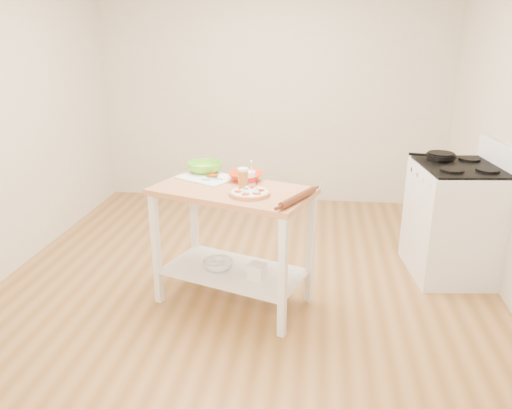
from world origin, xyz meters
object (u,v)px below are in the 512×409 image
object	(u,v)px
prep_island	(233,222)
rolling_pin	(298,198)
spatula	(211,179)
shelf_glass_bowl	(218,265)
green_bowl	(205,168)
beer_pint	(243,178)
gas_stove	(454,220)
shelf_bin	(257,271)
skillet	(440,156)
yogurt_tub	(249,179)
cutting_board	(207,177)
pizza	(250,193)
orange_bowl	(246,176)
knife	(203,170)

from	to	relation	value
prep_island	rolling_pin	world-z (taller)	rolling_pin
spatula	shelf_glass_bowl	xyz separation A→B (m)	(0.06, -0.15, -0.62)
green_bowl	beer_pint	distance (m)	0.51
gas_stove	spatula	bearing A→B (deg)	-170.99
rolling_pin	shelf_bin	bearing A→B (deg)	157.98
skillet	yogurt_tub	xyz separation A→B (m)	(-1.48, -0.81, -0.02)
green_bowl	shelf_bin	world-z (taller)	green_bowl
skillet	rolling_pin	xyz separation A→B (m)	(-1.12, -1.09, -0.05)
skillet	green_bowl	xyz separation A→B (m)	(-1.87, -0.50, -0.03)
cutting_board	shelf_bin	distance (m)	0.80
rolling_pin	yogurt_tub	bearing A→B (deg)	142.24
gas_stove	yogurt_tub	distance (m)	1.80
pizza	shelf_bin	bearing A→B (deg)	22.57
spatula	shelf_glass_bowl	distance (m)	0.64
spatula	green_bowl	world-z (taller)	green_bowl
rolling_pin	green_bowl	bearing A→B (deg)	141.73
green_bowl	yogurt_tub	world-z (taller)	yogurt_tub
orange_bowl	shelf_glass_bowl	bearing A→B (deg)	-130.64
cutting_board	spatula	bearing A→B (deg)	-28.51
pizza	spatula	size ratio (longest dim) A/B	1.84
yogurt_tub	pizza	bearing A→B (deg)	-81.01
pizza	yogurt_tub	world-z (taller)	yogurt_tub
cutting_board	shelf_bin	size ratio (longest dim) A/B	4.42
green_bowl	shelf_bin	distance (m)	0.92
spatula	yogurt_tub	distance (m)	0.31
beer_pint	rolling_pin	size ratio (longest dim) A/B	0.36
skillet	shelf_glass_bowl	distance (m)	2.03
pizza	beer_pint	size ratio (longest dim) A/B	1.88
pizza	shelf_glass_bowl	bearing A→B (deg)	153.23
cutting_board	beer_pint	distance (m)	0.39
rolling_pin	pizza	bearing A→B (deg)	164.22
pizza	knife	world-z (taller)	pizza
gas_stove	rolling_pin	bearing A→B (deg)	-150.53
yogurt_tub	shelf_bin	xyz separation A→B (m)	(0.08, -0.17, -0.64)
shelf_glass_bowl	shelf_bin	world-z (taller)	shelf_bin
pizza	cutting_board	distance (m)	0.52
yogurt_tub	rolling_pin	world-z (taller)	yogurt_tub
shelf_bin	gas_stove	bearing A→B (deg)	27.75
cutting_board	shelf_bin	xyz separation A→B (m)	(0.42, -0.34, -0.59)
shelf_glass_bowl	cutting_board	bearing A→B (deg)	115.92
prep_island	yogurt_tub	world-z (taller)	yogurt_tub
cutting_board	shelf_glass_bowl	world-z (taller)	cutting_board
gas_stove	knife	world-z (taller)	gas_stove
pizza	yogurt_tub	distance (m)	0.19
green_bowl	rolling_pin	size ratio (longest dim) A/B	0.65
pizza	shelf_bin	xyz separation A→B (m)	(0.05, 0.02, -0.60)
orange_bowl	beer_pint	size ratio (longest dim) A/B	1.66
spatula	knife	size ratio (longest dim) A/B	0.63
knife	yogurt_tub	distance (m)	0.54
prep_island	shelf_bin	world-z (taller)	prep_island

